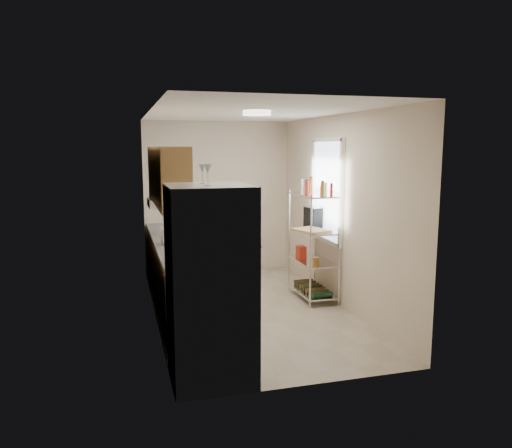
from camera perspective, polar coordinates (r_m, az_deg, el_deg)
The scene contains 16 objects.
room at distance 6.49m, azimuth -0.62°, elevation 1.13°, with size 2.52×4.42×2.62m.
counter_run at distance 6.91m, azimuth -8.97°, elevation -5.67°, with size 0.63×3.51×0.90m.
upper_cabinets at distance 6.35m, azimuth -10.14°, elevation 5.45°, with size 0.33×2.20×0.72m, color #A37845.
range_hood at distance 7.19m, azimuth -10.22°, elevation 2.46°, with size 0.50×0.60×0.12m, color #B7BABC.
window at distance 7.19m, azimuth 8.14°, elevation 3.79°, with size 0.06×1.00×1.46m, color white.
bakers_rack at distance 7.11m, azimuth 6.62°, elevation 0.18°, with size 0.45×0.90×1.73m.
ceiling_dome at distance 6.16m, azimuth 0.10°, elevation 12.56°, with size 0.34×0.34×0.06m, color white.
refrigerator at distance 4.63m, azimuth -5.25°, elevation -6.89°, with size 0.75×0.75×1.83m, color silver.
wine_glass_a at distance 4.35m, azimuth -5.52°, elevation 5.59°, with size 0.07×0.07×0.19m, color silver, non-canonical shape.
wine_glass_b at distance 4.59m, azimuth -6.15°, elevation 5.70°, with size 0.06×0.06×0.18m, color silver, non-canonical shape.
rice_cooker at distance 6.63m, azimuth -9.64°, elevation -1.35°, with size 0.28×0.28×0.22m, color white.
frying_pan_large at distance 7.13m, azimuth -9.53°, elevation -1.37°, with size 0.28×0.28×0.05m, color black.
frying_pan_small at distance 7.29m, azimuth -9.56°, elevation -1.16°, with size 0.20×0.20×0.04m, color black.
cutting_board at distance 6.93m, azimuth 6.33°, elevation -0.72°, with size 0.36×0.47×0.03m, color tan.
espresso_machine at distance 7.38m, azimuth 6.55°, elevation 0.90°, with size 0.17×0.26×0.30m, color black.
storage_bag at distance 7.32m, azimuth 5.18°, elevation -3.21°, with size 0.11×0.15×0.18m, color #B62A16.
Camera 1 is at (-1.65, -6.22, 2.16)m, focal length 35.00 mm.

